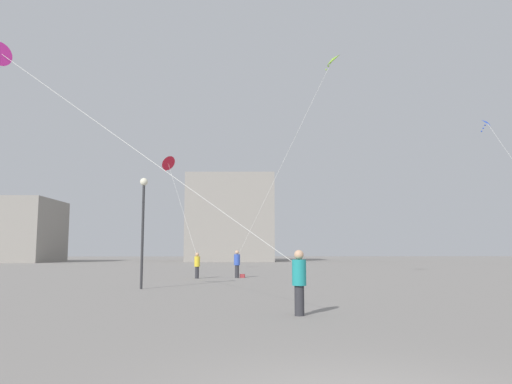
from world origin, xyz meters
TOP-DOWN VIEW (x-y plane):
  - person_in_blue at (-0.94, 26.38)m, footprint 0.38×0.38m
  - person_in_teal at (0.44, 7.72)m, footprint 0.38×0.38m
  - person_in_yellow at (-3.45, 25.81)m, footprint 0.35×0.35m
  - kite_cobalt_diamond at (15.19, 24.51)m, footprint 4.86×14.38m
  - kite_magenta_diamond at (-9.64, 11.96)m, footprint 10.75×4.72m
  - kite_lime_diamond at (4.91, 23.95)m, footprint 6.46×3.05m
  - kite_crimson_diamond at (-6.88, 37.57)m, footprint 4.22×12.61m
  - building_right_hall at (-1.00, 78.97)m, footprint 14.90×17.22m
  - lamppost_east at (-5.43, 17.33)m, footprint 0.36×0.36m
  - handbag_beside_flyer at (-0.59, 26.48)m, footprint 0.35×0.23m

SIDE VIEW (x-z plane):
  - handbag_beside_flyer at x=-0.59m, z-range 0.00..0.24m
  - person_in_yellow at x=-3.45m, z-range 0.08..1.69m
  - person_in_teal at x=0.44m, z-range 0.08..1.83m
  - person_in_blue at x=-0.94m, z-range 0.08..1.84m
  - lamppost_east at x=-5.43m, z-range 0.86..5.95m
  - building_right_hall at x=-1.00m, z-range 0.00..14.03m
  - kite_magenta_diamond at x=-9.64m, z-range 4.75..12.70m
  - kite_crimson_diamond at x=-6.88m, z-range 5.00..13.77m
  - kite_cobalt_diamond at x=15.19m, z-range 5.17..14.25m
  - kite_lime_diamond at x=4.91m, z-range 7.15..19.94m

